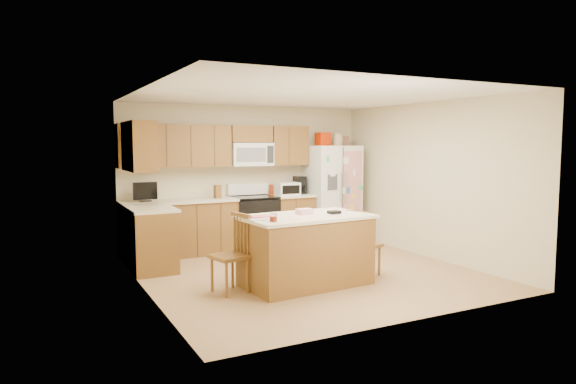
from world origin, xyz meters
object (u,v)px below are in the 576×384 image
stove (253,221)px  windsor_chair_left (231,255)px  windsor_chair_right (363,245)px  windsor_chair_back (285,244)px  refrigerator (332,193)px  island (306,250)px

stove → windsor_chair_left: bearing=-119.1°
windsor_chair_right → stove: bearing=104.0°
windsor_chair_back → stove: bearing=80.7°
windsor_chair_right → refrigerator: bearing=68.0°
windsor_chair_left → island: bearing=-6.8°
windsor_chair_right → windsor_chair_back: bearing=144.7°
refrigerator → windsor_chair_right: (-0.96, -2.38, -0.48)m
island → windsor_chair_right: bearing=1.7°
windsor_chair_back → windsor_chair_right: size_ratio=0.96×
windsor_chair_right → island: bearing=-178.3°
stove → windsor_chair_back: 1.83m
island → windsor_chair_left: island is taller
refrigerator → windsor_chair_right: bearing=-112.0°
island → windsor_chair_back: island is taller
refrigerator → windsor_chair_right: 2.61m
refrigerator → windsor_chair_back: (-1.87, -1.74, -0.50)m
refrigerator → island: (-1.89, -2.41, -0.46)m
stove → windsor_chair_right: 2.52m
stove → windsor_chair_right: size_ratio=1.22×
refrigerator → island: refrigerator is taller
island → windsor_chair_back: size_ratio=1.97×
stove → windsor_chair_right: bearing=-76.0°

